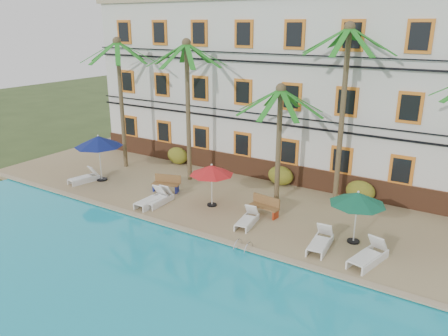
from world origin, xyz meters
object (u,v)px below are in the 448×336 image
Objects in this scene: palm_b at (188,92)px; bench_right at (265,206)px; lounger_b at (152,199)px; lounger_a at (85,177)px; bench_left at (166,183)px; lounger_c at (159,198)px; pool_ladder at (243,249)px; lounger_d at (247,219)px; palm_a at (120,86)px; lounger_e at (320,242)px; palm_d at (344,93)px; palm_c at (279,126)px; umbrella_green at (358,199)px; umbrella_blue at (98,141)px; lounger_f at (369,255)px; umbrella_red at (212,170)px.

bench_right is at bearing -19.56° from palm_b.
palm_b is 6.41m from lounger_b.
lounger_a is 5.13m from bench_left.
lounger_c reaches higher than pool_ladder.
lounger_a is 1.18× the size of bench_left.
bench_right is (0.18, 1.41, 0.21)m from lounger_d.
palm_a is 5.09× the size of bench_left.
lounger_b is at bearing -178.35° from lounger_e.
palm_d reaches higher than bench_right.
lounger_a is 10.75m from lounger_d.
lounger_a is (-4.87, -3.64, -4.88)m from palm_b.
bench_right is (0.26, -1.81, -3.53)m from palm_c.
lounger_a is (-13.27, -4.79, -5.36)m from palm_d.
palm_b is at bearing 91.58° from bench_left.
lounger_c is (5.74, -0.16, 0.01)m from lounger_a.
bench_right is (-3.41, 1.71, 0.18)m from lounger_e.
bench_left is (-10.42, 0.40, -1.50)m from umbrella_green.
pool_ladder is (-1.55, -6.78, -5.63)m from palm_d.
palm_c reaches higher than lounger_a.
bench_right is (6.00, 0.09, 0.00)m from bench_left.
palm_b is 5.09× the size of bench_left.
palm_b is 3.46× the size of umbrella_green.
bench_right is (11.00, -1.94, -4.67)m from palm_a.
umbrella_blue is at bearing 166.03° from lounger_b.
lounger_f is (16.32, -0.35, 0.04)m from lounger_a.
palm_b is at bearing -172.17° from palm_d.
bench_left is at bearing 153.49° from pool_ladder.
umbrella_red is at bearing -138.44° from palm_c.
lounger_b is 1.22× the size of bench_left.
umbrella_green is 4.69m from bench_right.
palm_a reaches higher than lounger_e.
palm_c reaches higher than umbrella_blue.
palm_a is 12.11m from bench_right.
lounger_f is (0.96, -1.35, -1.66)m from umbrella_green.
lounger_a reaches higher than pool_ladder.
lounger_f is (5.64, -3.65, -3.69)m from palm_c.
umbrella_red is 1.14× the size of lounger_e.
bench_right is at bearing 0.82° from bench_left.
palm_a is 1.00× the size of palm_b.
palm_a is 5.18× the size of bench_right.
umbrella_red is 6.52m from lounger_e.
umbrella_blue is 4.76m from bench_left.
pool_ladder is at bearing -24.65° from palm_a.
bench_left and bench_right have the same top height.
umbrella_red is at bearing 2.42° from umbrella_blue.
palm_b is 11.33m from lounger_e.
lounger_e is at bearing -26.67° from bench_right.
lounger_d is 1.14× the size of bench_left.
lounger_b is (0.67, -4.12, -4.86)m from palm_b.
umbrella_green reaches higher than lounger_e.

